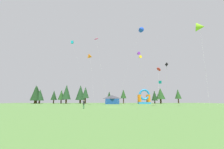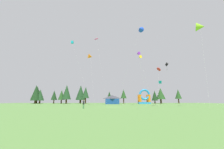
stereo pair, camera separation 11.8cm
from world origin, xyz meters
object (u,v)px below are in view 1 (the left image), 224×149
kite_teal_box (160,82)px  person_far_side (84,103)px  kite_orange_delta (90,57)px  kite_lime_delta (200,27)px  kite_black_diamond (166,65)px  kite_red_parafoil (159,69)px  kite_blue_delta (140,29)px  inflatable_blue_arch (144,98)px  kite_cyan_box (72,42)px  kite_pink_parafoil (96,39)px  kite_purple_delta (138,54)px  kite_yellow_delta (140,57)px  festival_tent (112,100)px

kite_teal_box → person_far_side: size_ratio=4.50×
kite_orange_delta → kite_lime_delta: 34.94m
kite_black_diamond → kite_teal_box: 8.27m
kite_red_parafoil → kite_blue_delta: size_ratio=0.41×
inflatable_blue_arch → kite_orange_delta: bearing=-140.1°
kite_cyan_box → kite_pink_parafoil: bearing=6.2°
kite_red_parafoil → kite_purple_delta: 15.89m
kite_red_parafoil → kite_teal_box: (2.03, 5.47, -3.15)m
kite_yellow_delta → kite_blue_delta: (-2.25, -13.36, 6.35)m
kite_yellow_delta → kite_black_diamond: bearing=-56.3°
kite_red_parafoil → kite_lime_delta: bearing=-26.9°
kite_orange_delta → kite_blue_delta: bearing=-9.7°
kite_teal_box → inflatable_blue_arch: bearing=90.2°
kite_pink_parafoil → kite_cyan_box: bearing=-173.8°
kite_black_diamond → kite_lime_delta: size_ratio=0.65×
kite_purple_delta → inflatable_blue_arch: bearing=71.2°
festival_tent → kite_teal_box: bearing=-52.2°
kite_purple_delta → kite_yellow_delta: bearing=73.4°
person_far_side → kite_pink_parafoil: bearing=83.3°
kite_lime_delta → kite_teal_box: bearing=127.5°
kite_blue_delta → kite_purple_delta: (0.24, 6.62, -6.90)m
kite_orange_delta → kite_teal_box: (23.36, -3.69, -9.62)m
kite_cyan_box → inflatable_blue_arch: 40.95m
kite_blue_delta → kite_purple_delta: bearing=87.9°
kite_cyan_box → kite_purple_delta: (26.40, -3.49, -5.81)m
inflatable_blue_arch → kite_yellow_delta: bearing=-110.3°
kite_pink_parafoil → festival_tent: 27.23m
kite_cyan_box → person_far_side: size_ratio=14.62×
kite_orange_delta → kite_black_diamond: 27.23m
kite_teal_box → person_far_side: bearing=-141.3°
kite_orange_delta → person_far_side: size_ratio=10.19×
kite_orange_delta → kite_pink_parafoil: bearing=81.1°
kite_orange_delta → kite_lime_delta: bearing=-24.5°
kite_pink_parafoil → kite_lime_delta: bearing=-36.7°
kite_orange_delta → kite_teal_box: kite_orange_delta is taller
kite_blue_delta → kite_teal_box: 19.70m
kite_teal_box → inflatable_blue_arch: kite_teal_box is taller
kite_yellow_delta → kite_purple_delta: kite_yellow_delta is taller
kite_yellow_delta → kite_purple_delta: 7.05m
kite_yellow_delta → kite_pink_parafoil: bearing=-173.3°
kite_yellow_delta → person_far_side: 40.99m
kite_lime_delta → kite_teal_box: kite_lime_delta is taller
kite_purple_delta → festival_tent: kite_purple_delta is taller
kite_blue_delta → person_far_side: (-16.00, -18.08, -25.28)m
kite_lime_delta → kite_orange_delta: bearing=155.5°
kite_blue_delta → inflatable_blue_arch: kite_blue_delta is taller
kite_red_parafoil → kite_yellow_delta: bearing=94.2°
kite_orange_delta → festival_tent: kite_orange_delta is taller
kite_red_parafoil → kite_orange_delta: bearing=156.8°
kite_red_parafoil → kite_pink_parafoil: bearing=139.2°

